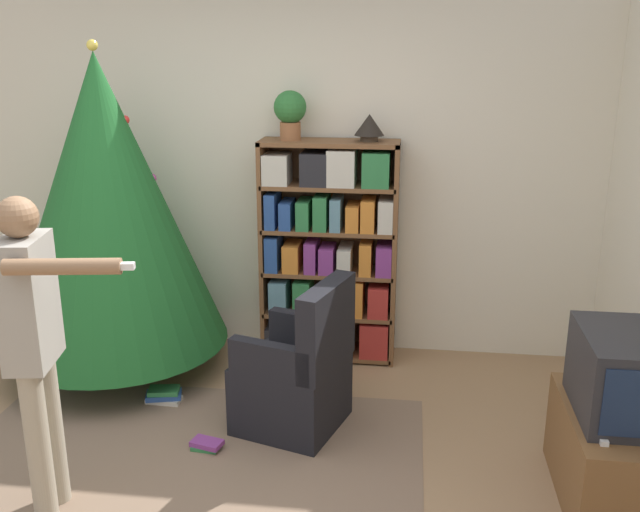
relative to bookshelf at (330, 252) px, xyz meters
The scene contains 14 objects.
ground_plane 2.10m from the bookshelf, 103.42° to the right, with size 14.00×14.00×0.00m, color #9E7A56.
wall_back 0.72m from the bookshelf, 151.73° to the left, with size 8.00×0.10×2.60m.
area_rug 1.80m from the bookshelf, 112.90° to the right, with size 2.59×1.72×0.01m.
bookshelf is the anchor object (origin of this frame).
tv_stand 2.28m from the bookshelf, 43.84° to the right, with size 0.51×0.85×0.49m.
television 2.22m from the bookshelf, 43.89° to the right, with size 0.45×0.59×0.41m.
game_remote 2.31m from the bookshelf, 51.10° to the right, with size 0.04×0.12×0.02m.
christmas_tree 1.54m from the bookshelf, 164.10° to the right, with size 1.51×1.51×2.22m.
armchair 1.12m from the bookshelf, 94.29° to the right, with size 0.71×0.70×0.92m.
standing_person 2.27m from the bookshelf, 119.84° to the right, with size 0.68×0.46×1.58m.
potted_plant 1.00m from the bookshelf, behind, with size 0.22×0.22×0.33m.
table_lamp 0.91m from the bookshelf, ahead, with size 0.20×0.20×0.18m.
book_pile_near_tree 1.48m from the bookshelf, 138.90° to the right, with size 0.25×0.18×0.10m.
book_pile_by_chair 1.64m from the bookshelf, 112.25° to the right, with size 0.19×0.14×0.05m.
Camera 1 is at (0.99, -2.87, 2.22)m, focal length 40.00 mm.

